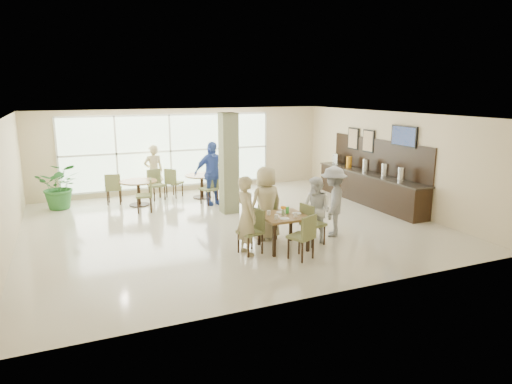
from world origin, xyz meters
name	(u,v)px	position (x,y,z in m)	size (l,w,h in m)	color
ground	(231,225)	(0.00, 0.00, 0.00)	(10.00, 10.00, 0.00)	beige
room_shell	(230,160)	(0.00, 0.00, 1.70)	(10.00, 10.00, 10.00)	white
window_bank	(170,151)	(-0.50, 4.46, 1.40)	(7.00, 0.04, 7.00)	silver
column	(229,164)	(0.40, 1.20, 1.40)	(0.45, 0.45, 2.80)	#676D4B
main_table	(283,219)	(0.45, -2.11, 0.66)	(0.95, 0.95, 0.75)	brown
round_table_left	(138,187)	(-1.83, 3.02, 0.57)	(1.11, 1.11, 0.75)	brown
round_table_right	(202,180)	(0.21, 3.24, 0.57)	(1.07, 1.07, 0.75)	brown
chairs_main_table	(283,227)	(0.46, -2.10, 0.47)	(2.06, 2.12, 0.95)	olive
chairs_table_left	(138,190)	(-1.83, 3.07, 0.47)	(1.84, 1.86, 0.95)	olive
chairs_table_right	(201,183)	(0.19, 3.24, 0.47)	(2.23, 2.00, 0.95)	olive
tabletop_clutter	(284,213)	(0.44, -2.15, 0.81)	(0.75, 0.69, 0.21)	white
buffet_counter	(369,185)	(4.70, 0.51, 0.55)	(0.64, 4.70, 1.95)	black
wall_tv	(404,136)	(4.94, -0.60, 2.15)	(0.06, 1.00, 0.58)	black
framed_art_a	(368,141)	(4.95, 1.00, 1.85)	(0.05, 0.55, 0.70)	black
framed_art_b	(353,139)	(4.95, 1.80, 1.85)	(0.05, 0.55, 0.70)	black
potted_plant	(60,186)	(-3.99, 3.51, 0.68)	(1.22, 1.22, 1.35)	#2B6C2C
teen_left	(246,216)	(-0.42, -2.13, 0.84)	(0.61, 0.40, 1.68)	tan
teen_far	(266,203)	(0.38, -1.37, 0.86)	(0.84, 0.46, 1.71)	tan
teen_right	(316,210)	(1.35, -2.00, 0.75)	(0.73, 0.57, 1.50)	white
teen_standing	(333,201)	(1.94, -1.77, 0.83)	(1.08, 0.62, 1.67)	#959597
adult_a	(212,173)	(0.24, 2.28, 0.96)	(1.12, 0.64, 1.91)	#3B58B2
adult_b	(227,173)	(1.04, 3.13, 0.77)	(1.44, 0.62, 1.55)	white
adult_standing	(154,171)	(-1.19, 3.90, 0.85)	(0.62, 0.41, 1.71)	tan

